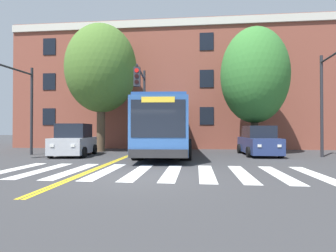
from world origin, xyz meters
TOP-DOWN VIEW (x-y plane):
  - ground_plane at (0.00, 0.00)m, footprint 120.00×120.00m
  - crosswalk at (0.51, 1.09)m, footprint 11.75×3.93m
  - lane_line_yellow_inner at (-2.03, 15.09)m, footprint 0.12×36.00m
  - lane_line_yellow_outer at (-1.87, 15.09)m, footprint 0.12×36.00m
  - city_bus at (0.06, 8.61)m, footprint 3.47×12.42m
  - car_silver_near_lane at (-5.19, 6.59)m, footprint 2.41×3.89m
  - car_navy_far_lane at (5.82, 7.93)m, footprint 2.06×4.23m
  - traffic_light_near_corner at (9.02, 5.48)m, footprint 0.58×4.37m
  - traffic_light_far_corner at (-8.16, 5.32)m, footprint 0.42×3.85m
  - traffic_light_overhead at (-1.23, 7.19)m, footprint 0.59×4.01m
  - street_tree_curbside_large at (5.88, 9.17)m, footprint 5.20×5.52m
  - street_tree_curbside_small at (-4.67, 9.67)m, footprint 7.20×7.19m
  - building_facade at (2.94, 16.49)m, footprint 32.88×8.09m

SIDE VIEW (x-z plane):
  - ground_plane at x=0.00m, z-range 0.00..0.00m
  - lane_line_yellow_inner at x=-2.03m, z-range 0.00..0.01m
  - lane_line_yellow_outer at x=-1.87m, z-range 0.00..0.01m
  - crosswalk at x=0.51m, z-range 0.00..0.01m
  - car_navy_far_lane at x=5.82m, z-range -0.07..1.72m
  - car_silver_near_lane at x=-5.19m, z-range -0.08..1.82m
  - city_bus at x=0.06m, z-range 0.14..3.34m
  - traffic_light_far_corner at x=-8.16m, z-range 0.95..6.34m
  - traffic_light_overhead at x=-1.23m, z-range 0.91..6.41m
  - traffic_light_near_corner at x=9.02m, z-range 1.07..6.84m
  - street_tree_curbside_large at x=5.88m, z-range 0.98..9.22m
  - building_facade at x=2.94m, z-range 0.01..10.58m
  - street_tree_curbside_small at x=-4.67m, z-range 1.36..10.42m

